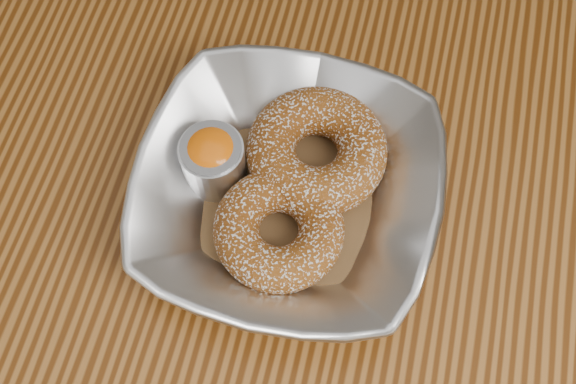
% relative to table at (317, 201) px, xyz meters
% --- Properties ---
extents(ground_plane, '(4.00, 4.00, 0.00)m').
position_rel_table_xyz_m(ground_plane, '(0.00, 0.00, -0.65)').
color(ground_plane, '#565659').
rests_on(ground_plane, ground).
extents(table, '(1.20, 0.80, 0.75)m').
position_rel_table_xyz_m(table, '(0.00, 0.00, 0.00)').
color(table, brown).
rests_on(table, ground_plane).
extents(serving_bowl, '(0.23, 0.23, 0.06)m').
position_rel_table_xyz_m(serving_bowl, '(-0.02, -0.05, 0.13)').
color(serving_bowl, silver).
rests_on(serving_bowl, table).
extents(parchment, '(0.19, 0.19, 0.00)m').
position_rel_table_xyz_m(parchment, '(-0.02, -0.05, 0.11)').
color(parchment, brown).
rests_on(parchment, table).
extents(donut_back, '(0.12, 0.12, 0.04)m').
position_rel_table_xyz_m(donut_back, '(-0.00, -0.01, 0.13)').
color(donut_back, brown).
rests_on(donut_back, parchment).
extents(donut_front, '(0.11, 0.11, 0.03)m').
position_rel_table_xyz_m(donut_front, '(-0.02, -0.08, 0.13)').
color(donut_front, brown).
rests_on(donut_front, parchment).
extents(ramekin, '(0.05, 0.05, 0.05)m').
position_rel_table_xyz_m(ramekin, '(-0.08, -0.04, 0.13)').
color(ramekin, silver).
rests_on(ramekin, table).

